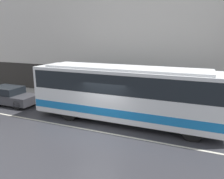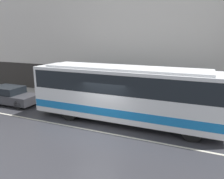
# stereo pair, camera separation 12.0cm
# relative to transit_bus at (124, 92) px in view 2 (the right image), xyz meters

# --- Properties ---
(ground_plane) EXTENTS (60.00, 60.00, 0.00)m
(ground_plane) POSITION_rel_transit_bus_xyz_m (-0.72, -1.89, -1.85)
(ground_plane) COLOR #333338
(sidewalk) EXTENTS (60.00, 2.23, 0.14)m
(sidewalk) POSITION_rel_transit_bus_xyz_m (-0.72, 3.22, -1.78)
(sidewalk) COLOR #A09E99
(sidewalk) RESTS_ON ground_plane
(building_facade) EXTENTS (60.00, 0.35, 9.99)m
(building_facade) POSITION_rel_transit_bus_xyz_m (-0.72, 4.48, 2.96)
(building_facade) COLOR silver
(building_facade) RESTS_ON ground_plane
(lane_stripe) EXTENTS (54.00, 0.14, 0.01)m
(lane_stripe) POSITION_rel_transit_bus_xyz_m (-0.72, -1.89, -1.85)
(lane_stripe) COLOR beige
(lane_stripe) RESTS_ON ground_plane
(transit_bus) EXTENTS (11.03, 2.50, 3.29)m
(transit_bus) POSITION_rel_transit_bus_xyz_m (0.00, 0.00, 0.00)
(transit_bus) COLOR white
(transit_bus) RESTS_ON ground_plane
(sedan_dark_behind) EXTENTS (4.56, 1.75, 1.31)m
(sedan_dark_behind) POSITION_rel_transit_bus_xyz_m (-9.25, 0.00, -1.23)
(sedan_dark_behind) COLOR #38383D
(sedan_dark_behind) RESTS_ON ground_plane
(pedestrian_waiting) EXTENTS (0.36, 0.36, 1.54)m
(pedestrian_waiting) POSITION_rel_transit_bus_xyz_m (-2.20, 3.80, -1.01)
(pedestrian_waiting) COLOR maroon
(pedestrian_waiting) RESTS_ON sidewalk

